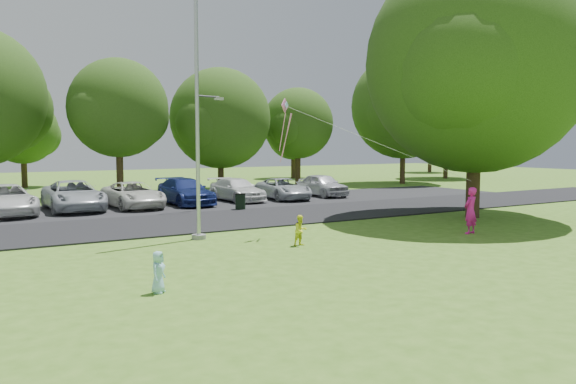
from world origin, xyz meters
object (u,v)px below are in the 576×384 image
woman (470,211)px  child_yellow (301,230)px  child_blue (158,272)px  street_lamp (201,141)px  kite (292,121)px  flagpole (197,120)px  trash_can (240,202)px  big_tree (476,68)px

woman → child_yellow: (-6.73, 1.18, -0.36)m
child_blue → woman: bearing=-38.6°
street_lamp → kite: (-0.03, -8.62, 0.67)m
flagpole → street_lamp: flagpole is taller
woman → child_yellow: woman is taller
trash_can → big_tree: size_ratio=0.07×
child_blue → kite: size_ratio=0.15×
child_yellow → kite: 4.17m
child_blue → street_lamp: bearing=15.8°
flagpole → big_tree: size_ratio=0.84×
flagpole → trash_can: flagpole is taller
flagpole → street_lamp: size_ratio=1.72×
trash_can → woman: woman is taller
woman → child_blue: size_ratio=1.83×
trash_can → street_lamp: bearing=164.2°
child_blue → flagpole: bearing=12.5°
trash_can → child_blue: size_ratio=0.90×
flagpole → kite: 3.35m
flagpole → woman: size_ratio=5.75×
child_yellow → kite: kite is taller
flagpole → woman: 10.52m
flagpole → woman: (9.10, -4.12, -3.30)m
kite → big_tree: bearing=-32.7°
big_tree → flagpole: bearing=175.6°
street_lamp → child_blue: (-6.71, -13.77, -3.02)m
street_lamp → flagpole: bearing=-124.7°
street_lamp → big_tree: 13.27m
woman → child_blue: bearing=-1.8°
street_lamp → child_yellow: size_ratio=5.74×
trash_can → big_tree: bearing=-45.7°
kite → child_blue: bearing=-175.7°
flagpole → street_lamp: (3.20, 7.51, -0.67)m
street_lamp → woman: street_lamp is taller
trash_can → child_yellow: (-2.71, -9.93, 0.07)m
flagpole → child_yellow: bearing=-51.1°
child_yellow → kite: size_ratio=0.16×
street_lamp → woman: bearing=-74.7°
big_tree → child_yellow: bearing=-169.5°
big_tree → trash_can: bearing=134.3°
woman → child_blue: woman is taller
flagpole → trash_can: 9.41m
big_tree → street_lamp: bearing=138.7°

